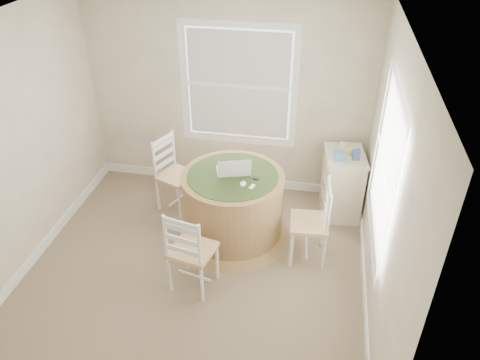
% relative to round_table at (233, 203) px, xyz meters
% --- Properties ---
extents(room, '(3.64, 3.64, 2.64)m').
position_rel_round_table_xyz_m(room, '(-0.12, -0.54, 0.85)').
color(room, '#886E56').
rests_on(room, ground).
extents(round_table, '(1.34, 1.34, 0.84)m').
position_rel_round_table_xyz_m(round_table, '(0.00, 0.00, 0.00)').
color(round_table, '#946842').
rests_on(round_table, ground).
extents(chair_left, '(0.53, 0.54, 0.95)m').
position_rel_round_table_xyz_m(chair_left, '(-0.80, 0.42, 0.02)').
color(chair_left, white).
rests_on(chair_left, ground).
extents(chair_near, '(0.50, 0.48, 0.95)m').
position_rel_round_table_xyz_m(chair_near, '(-0.24, -0.88, 0.02)').
color(chair_near, white).
rests_on(chair_near, ground).
extents(chair_right, '(0.43, 0.45, 0.95)m').
position_rel_round_table_xyz_m(chair_right, '(0.88, -0.22, 0.02)').
color(chair_right, white).
rests_on(chair_right, ground).
extents(laptop, '(0.44, 0.41, 0.25)m').
position_rel_round_table_xyz_m(laptop, '(-0.00, 0.05, 0.41)').
color(laptop, white).
rests_on(laptop, round_table).
extents(mouse, '(0.09, 0.12, 0.04)m').
position_rel_round_table_xyz_m(mouse, '(0.14, -0.16, 0.39)').
color(mouse, white).
rests_on(mouse, round_table).
extents(phone, '(0.07, 0.10, 0.02)m').
position_rel_round_table_xyz_m(phone, '(0.25, -0.19, 0.38)').
color(phone, '#B7BABF').
rests_on(phone, round_table).
extents(keys, '(0.07, 0.06, 0.02)m').
position_rel_round_table_xyz_m(keys, '(0.26, -0.03, 0.38)').
color(keys, black).
rests_on(keys, round_table).
extents(corner_chest, '(0.55, 0.68, 0.83)m').
position_rel_round_table_xyz_m(corner_chest, '(1.23, 0.69, -0.03)').
color(corner_chest, beige).
rests_on(corner_chest, ground).
extents(tissue_box, '(0.13, 0.13, 0.10)m').
position_rel_round_table_xyz_m(tissue_box, '(1.15, 0.56, 0.43)').
color(tissue_box, '#5382BF').
rests_on(tissue_box, corner_chest).
extents(box_yellow, '(0.16, 0.12, 0.06)m').
position_rel_round_table_xyz_m(box_yellow, '(1.26, 0.74, 0.41)').
color(box_yellow, '#C2CD48').
rests_on(box_yellow, corner_chest).
extents(box_blue, '(0.09, 0.09, 0.12)m').
position_rel_round_table_xyz_m(box_blue, '(1.35, 0.61, 0.44)').
color(box_blue, '#365CA4').
rests_on(box_blue, corner_chest).
extents(cup_cream, '(0.07, 0.07, 0.09)m').
position_rel_round_table_xyz_m(cup_cream, '(1.18, 0.83, 0.43)').
color(cup_cream, beige).
rests_on(cup_cream, corner_chest).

